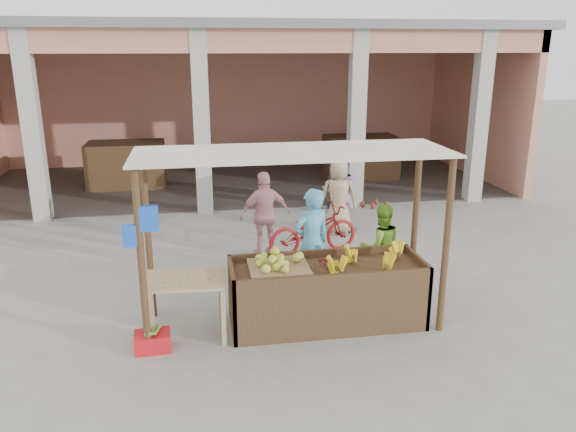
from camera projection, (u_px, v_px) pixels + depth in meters
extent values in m
plane|color=gray|center=(290.00, 325.00, 7.65)|extent=(60.00, 60.00, 0.00)
cube|color=tan|center=(230.00, 100.00, 17.82)|extent=(14.00, 0.20, 4.00)
cube|color=tan|center=(476.00, 105.00, 16.17)|extent=(0.20, 6.00, 4.00)
cube|color=tan|center=(246.00, 41.00, 11.89)|extent=(14.00, 0.30, 0.50)
cube|color=slate|center=(235.00, 28.00, 14.48)|extent=(14.40, 6.40, 0.20)
cube|color=#AAA69C|center=(32.00, 128.00, 11.69)|extent=(0.35, 0.35, 4.00)
cube|color=#AAA69C|center=(202.00, 125.00, 12.24)|extent=(0.35, 0.35, 4.00)
cube|color=#AAA69C|center=(356.00, 121.00, 12.79)|extent=(0.35, 0.35, 4.00)
cube|color=#AAA69C|center=(479.00, 119.00, 13.26)|extent=(0.35, 0.35, 4.00)
cube|color=#523821|center=(127.00, 165.00, 15.02)|extent=(2.00, 1.20, 1.20)
cube|color=#523821|center=(361.00, 157.00, 16.04)|extent=(2.00, 1.20, 1.20)
cube|color=#523821|center=(327.00, 296.00, 7.61)|extent=(2.60, 0.95, 0.80)
cylinder|color=#523821|center=(142.00, 266.00, 6.59)|extent=(0.09, 0.09, 2.35)
cylinder|color=#523821|center=(446.00, 247.00, 7.19)|extent=(0.09, 0.09, 2.35)
cylinder|color=#523821|center=(148.00, 237.00, 7.58)|extent=(0.09, 0.09, 2.35)
cylinder|color=#523821|center=(415.00, 223.00, 8.18)|extent=(0.09, 0.09, 2.35)
cube|color=beige|center=(293.00, 152.00, 7.04)|extent=(4.00, 1.35, 0.03)
cube|color=blue|center=(149.00, 218.00, 6.44)|extent=(0.22, 0.08, 0.30)
cube|color=blue|center=(130.00, 236.00, 6.46)|extent=(0.18, 0.07, 0.26)
cube|color=#956D4D|center=(279.00, 268.00, 7.43)|extent=(0.79, 0.69, 0.06)
ellipsoid|color=#E8EA44|center=(279.00, 261.00, 7.40)|extent=(0.68, 0.59, 0.15)
ellipsoid|color=maroon|center=(325.00, 263.00, 7.50)|extent=(0.41, 0.33, 0.13)
cube|color=tan|center=(185.00, 280.00, 7.10)|extent=(1.07, 0.76, 0.04)
cube|color=tan|center=(148.00, 323.00, 6.88)|extent=(0.06, 0.06, 0.79)
cube|color=tan|center=(224.00, 317.00, 7.02)|extent=(0.06, 0.06, 0.79)
cube|color=tan|center=(151.00, 302.00, 7.42)|extent=(0.06, 0.06, 0.79)
cube|color=tan|center=(221.00, 298.00, 7.57)|extent=(0.06, 0.06, 0.79)
cube|color=red|center=(153.00, 341.00, 7.00)|extent=(0.46, 0.35, 0.23)
ellipsoid|color=maroon|center=(373.00, 196.00, 13.02)|extent=(0.44, 0.44, 0.59)
ellipsoid|color=maroon|center=(387.00, 195.00, 13.13)|extent=(0.44, 0.44, 0.59)
ellipsoid|color=maroon|center=(377.00, 193.00, 13.33)|extent=(0.44, 0.44, 0.59)
ellipsoid|color=maroon|center=(363.00, 195.00, 13.13)|extent=(0.44, 0.44, 0.59)
imported|color=#4DB2D8|center=(312.00, 239.00, 8.37)|extent=(0.79, 0.69, 1.78)
imported|color=#7DB92F|center=(381.00, 245.00, 8.55)|extent=(0.71, 0.42, 1.47)
imported|color=maroon|center=(313.00, 229.00, 10.12)|extent=(1.09, 1.93, 0.95)
imported|color=#CE8A91|center=(265.00, 212.00, 9.95)|extent=(1.04, 0.65, 1.66)
imported|color=tan|center=(339.00, 192.00, 11.19)|extent=(0.85, 0.59, 1.69)
imported|color=#474753|center=(336.00, 178.00, 12.73)|extent=(0.61, 1.43, 1.53)
imported|color=#97789F|center=(340.00, 189.00, 11.38)|extent=(0.96, 0.79, 1.72)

